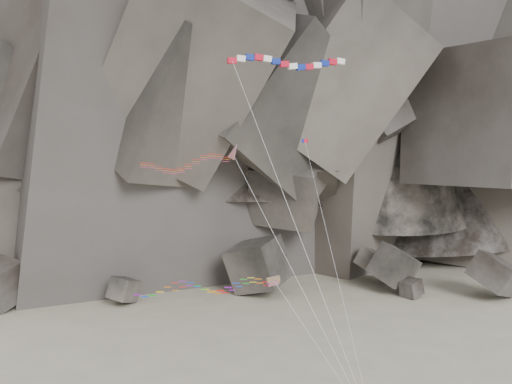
{
  "coord_description": "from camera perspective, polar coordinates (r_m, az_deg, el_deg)",
  "views": [
    {
      "loc": [
        -9.04,
        -49.83,
        22.98
      ],
      "look_at": [
        -2.39,
        6.0,
        18.3
      ],
      "focal_mm": 40.0,
      "sensor_mm": 36.0,
      "label": 1
    }
  ],
  "objects": [
    {
      "name": "parafoil_kite",
      "position": [
        54.04,
        -5.65,
        -9.39
      ],
      "size": [
        19.13,
        13.57,
        8.99
      ],
      "rotation": [
        0.0,
        0.0,
        0.32
      ],
      "color": "gold",
      "rests_on": "ground"
    },
    {
      "name": "headland",
      "position": [
        121.66,
        -2.52,
        13.75
      ],
      "size": [
        110.0,
        70.0,
        84.0
      ],
      "primitive_type": null,
      "color": "#564E46",
      "rests_on": "ground"
    },
    {
      "name": "banner_kite",
      "position": [
        52.34,
        3.22,
        12.68
      ],
      "size": [
        11.05,
        13.28,
        29.19
      ],
      "rotation": [
        0.0,
        0.0,
        0.17
      ],
      "color": "red",
      "rests_on": "ground"
    },
    {
      "name": "pennant_kite",
      "position": [
        50.3,
        6.19,
        -0.42
      ],
      "size": [
        3.16,
        12.4,
        21.74
      ],
      "rotation": [
        0.0,
        0.0,
        -0.11
      ],
      "color": "red",
      "rests_on": "ground"
    },
    {
      "name": "boulder_field",
      "position": [
        86.68,
        0.16,
        -8.87
      ],
      "size": [
        81.83,
        19.44,
        9.8
      ],
      "color": "#47423F",
      "rests_on": "ground"
    },
    {
      "name": "delta_kite",
      "position": [
        55.11,
        -7.41,
        2.87
      ],
      "size": [
        18.63,
        16.39,
        21.39
      ],
      "rotation": [
        0.0,
        0.0,
        0.31
      ],
      "color": "red",
      "rests_on": "ground"
    }
  ]
}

